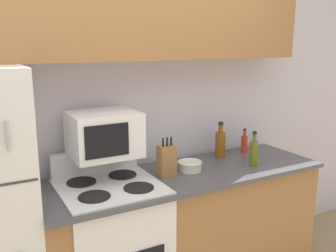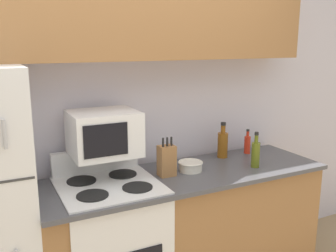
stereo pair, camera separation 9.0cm
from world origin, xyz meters
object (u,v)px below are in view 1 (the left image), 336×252
(bottle_whiskey, at_px, (220,143))
(bottle_olive_oil, at_px, (254,153))
(stove, at_px, (112,249))
(bottle_hot_sauce, at_px, (244,143))
(microwave, at_px, (104,134))
(bowl, at_px, (190,166))
(knife_block, at_px, (167,160))

(bottle_whiskey, bearing_deg, bottle_olive_oil, -76.26)
(bottle_olive_oil, bearing_deg, stove, 173.52)
(stove, relative_size, bottle_hot_sauce, 5.40)
(bottle_olive_oil, bearing_deg, bottle_hot_sauce, 61.18)
(stove, bearing_deg, bottle_whiskey, 10.56)
(microwave, bearing_deg, bottle_whiskey, 4.38)
(microwave, relative_size, bowl, 2.40)
(stove, xyz_separation_m, bowl, (0.60, 0.02, 0.47))
(bottle_hot_sauce, bearing_deg, bottle_olive_oil, -118.82)
(bottle_hot_sauce, xyz_separation_m, bottle_olive_oil, (-0.17, -0.30, 0.02))
(microwave, distance_m, bottle_olive_oil, 1.10)
(stove, height_order, bottle_olive_oil, bottle_olive_oil)
(stove, distance_m, bottle_olive_oil, 1.20)
(knife_block, relative_size, bowl, 1.53)
(bowl, bearing_deg, bottle_hot_sauce, 14.75)
(microwave, relative_size, bottle_hot_sauce, 2.11)
(knife_block, height_order, bottle_hot_sauce, knife_block)
(stove, xyz_separation_m, knife_block, (0.41, 0.01, 0.54))
(stove, relative_size, microwave, 2.56)
(bowl, bearing_deg, stove, -178.25)
(knife_block, height_order, bowl, knife_block)
(microwave, height_order, bottle_olive_oil, microwave)
(knife_block, bearing_deg, bottle_whiskey, 17.17)
(stove, bearing_deg, knife_block, 0.80)
(bottle_hot_sauce, height_order, bottle_olive_oil, bottle_olive_oil)
(bottle_olive_oil, bearing_deg, knife_block, 169.02)
(microwave, height_order, bottle_hot_sauce, microwave)
(bowl, bearing_deg, bottle_whiskey, 23.26)
(bottle_whiskey, bearing_deg, bottle_hot_sauce, -0.11)
(stove, relative_size, bowl, 6.12)
(bottle_hot_sauce, relative_size, bottle_whiskey, 0.71)
(knife_block, xyz_separation_m, bowl, (0.19, 0.01, -0.07))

